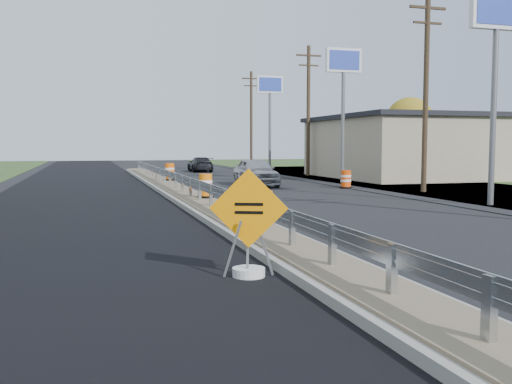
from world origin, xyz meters
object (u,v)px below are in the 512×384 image
object	(u,v)px
barrel_median_far	(170,172)
barrel_shoulder_mid	(267,172)
barrel_median_mid	(206,186)
car_silver	(256,172)
barrel_median_near	(264,206)
barrel_shoulder_far	(258,168)
car_dark_far	(200,164)
barrel_shoulder_near	(346,180)
caution_sign	(249,250)

from	to	relation	value
barrel_median_far	barrel_shoulder_mid	bearing A→B (deg)	36.52
barrel_median_mid	barrel_median_far	world-z (taller)	barrel_median_far
car_silver	barrel_median_mid	bearing A→B (deg)	-116.05
barrel_median_near	barrel_median_mid	xyz separation A→B (m)	(-0.18, 7.07, 0.05)
barrel_shoulder_far	barrel_median_far	bearing A→B (deg)	-127.97
barrel_median_mid	barrel_shoulder_mid	distance (m)	18.71
barrel_shoulder_far	car_dark_far	world-z (taller)	car_dark_far
barrel_median_mid	car_dark_far	distance (m)	26.50
barrel_median_mid	barrel_shoulder_near	size ratio (longest dim) A/B	0.98
barrel_median_far	caution_sign	bearing A→B (deg)	-94.67
caution_sign	barrel_shoulder_near	size ratio (longest dim) A/B	1.98
barrel_shoulder_near	car_dark_far	size ratio (longest dim) A/B	0.22
barrel_shoulder_mid	barrel_shoulder_far	size ratio (longest dim) A/B	0.96
barrel_median_mid	barrel_shoulder_mid	bearing A→B (deg)	65.02
barrel_median_far	barrel_shoulder_far	distance (m)	14.06
barrel_median_near	barrel_shoulder_near	distance (m)	15.22
caution_sign	barrel_median_far	distance (m)	23.63
barrel_shoulder_near	caution_sign	bearing A→B (deg)	-120.09
barrel_median_mid	car_silver	size ratio (longest dim) A/B	0.20
caution_sign	car_silver	distance (m)	22.07
barrel_median_near	barrel_shoulder_mid	xyz separation A→B (m)	(7.72, 24.02, -0.25)
caution_sign	barrel_shoulder_near	distance (m)	20.70
barrel_median_far	barrel_shoulder_mid	world-z (taller)	barrel_median_far
barrel_shoulder_mid	barrel_shoulder_far	world-z (taller)	barrel_shoulder_far
caution_sign	barrel_median_near	bearing A→B (deg)	91.76
barrel_median_near	car_silver	size ratio (longest dim) A/B	0.18
barrel_shoulder_near	car_silver	xyz separation A→B (m)	(-3.99, 3.21, 0.33)
barrel_median_mid	car_silver	distance (m)	9.96
barrel_median_mid	barrel_shoulder_near	distance (m)	10.29
barrel_median_far	car_dark_far	world-z (taller)	car_dark_far
car_dark_far	barrel_median_near	bearing A→B (deg)	83.63
barrel_shoulder_far	car_silver	distance (m)	14.15
barrel_median_near	barrel_shoulder_near	xyz separation A→B (m)	(8.45, 12.66, -0.17)
barrel_shoulder_near	barrel_shoulder_far	distance (m)	16.72
barrel_median_mid	car_dark_far	xyz separation A→B (m)	(4.83, 26.06, -0.06)
caution_sign	car_silver	world-z (taller)	caution_sign
barrel_shoulder_mid	barrel_median_far	bearing A→B (deg)	-143.48
barrel_median_far	barrel_shoulder_near	distance (m)	10.17
barrel_median_far	barrel_shoulder_near	bearing A→B (deg)	-33.72
barrel_median_near	car_dark_far	world-z (taller)	car_dark_far
barrel_median_mid	barrel_shoulder_far	size ratio (longest dim) A/B	1.15
barrel_median_near	caution_sign	bearing A→B (deg)	-110.14
caution_sign	barrel_median_far	xyz separation A→B (m)	(1.92, 23.55, 0.22)
barrel_shoulder_far	caution_sign	bearing A→B (deg)	-106.98
barrel_median_near	car_silver	xyz separation A→B (m)	(4.47, 15.87, 0.16)
barrel_shoulder_near	barrel_shoulder_mid	xyz separation A→B (m)	(-0.73, 11.36, -0.08)
barrel_shoulder_near	barrel_shoulder_far	world-z (taller)	barrel_shoulder_near
caution_sign	barrel_median_near	size ratio (longest dim) A/B	2.30
caution_sign	barrel_shoulder_mid	bearing A→B (deg)	93.65
caution_sign	barrel_shoulder_mid	xyz separation A→B (m)	(9.65, 29.27, -0.10)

